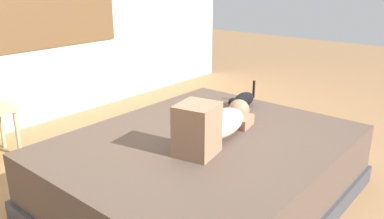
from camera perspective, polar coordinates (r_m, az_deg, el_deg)
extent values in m
plane|color=olive|center=(3.01, 4.30, -13.10)|extent=(16.00, 16.00, 0.00)
cube|color=#38383D|center=(2.98, 1.74, -11.81)|extent=(2.16, 1.75, 0.14)
cube|color=#4C3D33|center=(2.86, 1.79, -7.56)|extent=(2.10, 1.70, 0.35)
ellipsoid|color=#CCB299|center=(2.84, 4.32, -2.02)|extent=(0.60, 0.37, 0.17)
sphere|color=#8C664C|center=(3.14, 6.89, -0.06)|extent=(0.17, 0.17, 0.17)
cube|color=#8C664C|center=(2.49, 0.75, -2.94)|extent=(0.30, 0.29, 0.34)
cube|color=#8C664C|center=(3.05, 6.01, -1.50)|extent=(0.25, 0.31, 0.08)
ellipsoid|color=black|center=(3.47, 7.59, 1.43)|extent=(0.27, 0.12, 0.13)
sphere|color=black|center=(3.34, 6.04, 1.02)|extent=(0.08, 0.08, 0.08)
cylinder|color=black|center=(3.57, 9.04, 2.95)|extent=(0.02, 0.02, 0.16)
cylinder|color=tan|center=(4.18, -26.16, -2.26)|extent=(0.04, 0.04, 0.44)
cylinder|color=tan|center=(3.92, -24.20, -3.32)|extent=(0.04, 0.04, 0.44)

